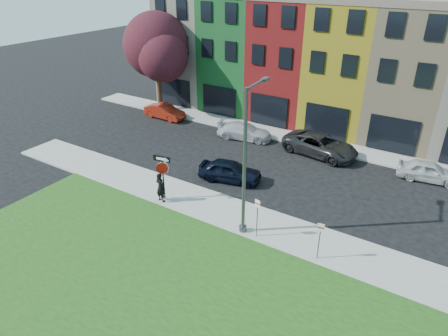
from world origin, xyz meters
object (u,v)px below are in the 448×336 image
Objects in this scene: sedan_near at (230,171)px; street_lamp at (246,163)px; stop_sign at (162,169)px; man at (161,187)px.

sedan_near is 6.42m from street_lamp.
stop_sign is 0.65× the size of sedan_near.
stop_sign reaches higher than sedan_near.
sedan_near is at bearing 52.49° from stop_sign.
stop_sign is at bearing 141.04° from sedan_near.
sedan_near is (1.99, 4.46, -0.35)m from man.
street_lamp is (3.51, -4.25, 3.30)m from sedan_near.
street_lamp is at bearing -12.74° from stop_sign.
sedan_near is 0.56× the size of street_lamp.
stop_sign is 4.85m from sedan_near.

